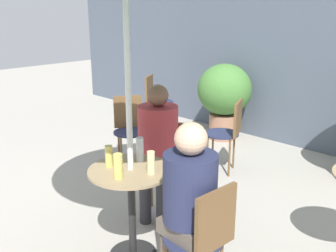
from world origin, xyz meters
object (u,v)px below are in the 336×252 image
bistro_chair_1 (163,158)px  bistro_chair_4 (155,97)px  beer_glass_1 (140,149)px  beer_glass_3 (118,166)px  bistro_chair_2 (229,129)px  cafe_table_near (131,193)px  seated_person_1 (157,142)px  beer_glass_2 (109,156)px  beer_glass_0 (151,163)px  potted_plant_0 (224,94)px  bistro_chair_3 (129,125)px  bistro_chair_0 (204,234)px  seated_person_0 (188,197)px

bistro_chair_1 → bistro_chair_4: (-1.91, 1.73, 0.00)m
beer_glass_1 → beer_glass_3: bearing=-67.4°
bistro_chair_2 → beer_glass_3: (0.50, -2.03, 0.29)m
cafe_table_near → beer_glass_1: (-0.07, 0.16, 0.30)m
seated_person_1 → beer_glass_2: 0.63m
beer_glass_0 → potted_plant_0: size_ratio=0.15×
bistro_chair_3 → bistro_chair_4: same height
bistro_chair_1 → beer_glass_0: beer_glass_0 is taller
bistro_chair_3 → bistro_chair_4: 1.50m
beer_glass_2 → beer_glass_3: size_ratio=0.90×
bistro_chair_0 → seated_person_0: size_ratio=0.70×
cafe_table_near → beer_glass_0: 0.33m
bistro_chair_4 → beer_glass_3: (2.30, -2.57, 0.29)m
bistro_chair_1 → bistro_chair_0: bearing=-60.0°
bistro_chair_2 → beer_glass_0: beer_glass_0 is taller
cafe_table_near → bistro_chair_1: (-0.33, 0.67, -0.00)m
bistro_chair_2 → bistro_chair_4: 1.88m
seated_person_0 → beer_glass_0: size_ratio=7.26×
cafe_table_near → beer_glass_0: size_ratio=4.33×
bistro_chair_0 → bistro_chair_4: same height
cafe_table_near → bistro_chair_1: bearing=116.5°
seated_person_0 → beer_glass_2: 0.77m
beer_glass_2 → bistro_chair_0: bearing=1.9°
bistro_chair_4 → seated_person_1: seated_person_1 is taller
potted_plant_0 → bistro_chair_0: bearing=-55.5°
seated_person_0 → seated_person_1: size_ratio=0.98×
bistro_chair_0 → bistro_chair_1: 1.30m
bistro_chair_3 → cafe_table_near: bearing=-97.2°
cafe_table_near → seated_person_1: size_ratio=0.58×
potted_plant_0 → seated_person_0: bearing=-57.4°
beer_glass_1 → beer_glass_2: beer_glass_1 is taller
bistro_chair_2 → potted_plant_0: 1.27m
bistro_chair_1 → bistro_chair_3: size_ratio=1.00×
bistro_chair_3 → beer_glass_3: bearing=-99.7°
bistro_chair_2 → beer_glass_3: 2.11m
potted_plant_0 → bistro_chair_3: bearing=-95.5°
cafe_table_near → beer_glass_0: (0.17, 0.05, 0.28)m
beer_glass_2 → potted_plant_0: (-1.08, 2.92, -0.15)m
cafe_table_near → bistro_chair_3: size_ratio=0.85×
bistro_chair_3 → seated_person_1: seated_person_1 is taller
seated_person_1 → beer_glass_1: bearing=-89.3°
seated_person_0 → beer_glass_0: seated_person_0 is taller
bistro_chair_3 → beer_glass_1: (1.32, -1.01, 0.30)m
bistro_chair_0 → beer_glass_0: (-0.58, 0.10, 0.28)m
beer_glass_0 → beer_glass_1: 0.26m
bistro_chair_1 → beer_glass_1: 0.65m
cafe_table_near → potted_plant_0: 3.11m
bistro_chair_1 → beer_glass_3: 0.97m
bistro_chair_2 → potted_plant_0: bearing=-164.7°
beer_glass_3 → potted_plant_0: bearing=113.3°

